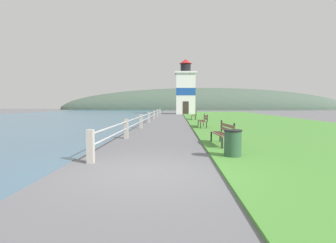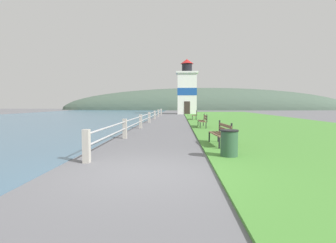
{
  "view_description": "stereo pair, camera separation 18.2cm",
  "coord_description": "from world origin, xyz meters",
  "px_view_note": "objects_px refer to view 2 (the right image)",
  "views": [
    {
      "loc": [
        0.69,
        -5.93,
        1.6
      ],
      "look_at": [
        0.08,
        13.4,
        0.3
      ],
      "focal_mm": 28.0,
      "sensor_mm": 36.0,
      "label": 1
    },
    {
      "loc": [
        0.87,
        -5.93,
        1.6
      ],
      "look_at": [
        0.08,
        13.4,
        0.3
      ],
      "focal_mm": 28.0,
      "sensor_mm": 36.0,
      "label": 2
    }
  ],
  "objects_px": {
    "park_bench_far": "(195,115)",
    "trash_bin": "(229,144)",
    "park_bench_near": "(221,132)",
    "lighthouse": "(187,90)",
    "park_bench_midway": "(203,120)"
  },
  "relations": [
    {
      "from": "park_bench_midway",
      "to": "park_bench_far",
      "type": "bearing_deg",
      "value": -89.68
    },
    {
      "from": "park_bench_midway",
      "to": "trash_bin",
      "type": "xyz_separation_m",
      "value": [
        -0.15,
        -9.74,
        -0.12
      ]
    },
    {
      "from": "park_bench_near",
      "to": "trash_bin",
      "type": "height_order",
      "value": "park_bench_near"
    },
    {
      "from": "park_bench_midway",
      "to": "trash_bin",
      "type": "bearing_deg",
      "value": 89.47
    },
    {
      "from": "park_bench_far",
      "to": "trash_bin",
      "type": "bearing_deg",
      "value": 92.62
    },
    {
      "from": "park_bench_near",
      "to": "park_bench_far",
      "type": "height_order",
      "value": "same"
    },
    {
      "from": "park_bench_near",
      "to": "trash_bin",
      "type": "distance_m",
      "value": 2.16
    },
    {
      "from": "park_bench_near",
      "to": "lighthouse",
      "type": "relative_size",
      "value": 0.2
    },
    {
      "from": "park_bench_far",
      "to": "trash_bin",
      "type": "distance_m",
      "value": 18.37
    },
    {
      "from": "park_bench_near",
      "to": "park_bench_far",
      "type": "xyz_separation_m",
      "value": [
        0.04,
        16.22,
        0.0
      ]
    },
    {
      "from": "park_bench_midway",
      "to": "lighthouse",
      "type": "bearing_deg",
      "value": -88.88
    },
    {
      "from": "park_bench_near",
      "to": "lighthouse",
      "type": "xyz_separation_m",
      "value": [
        -0.3,
        32.13,
        3.21
      ]
    },
    {
      "from": "lighthouse",
      "to": "park_bench_far",
      "type": "bearing_deg",
      "value": -88.78
    },
    {
      "from": "park_bench_near",
      "to": "park_bench_far",
      "type": "distance_m",
      "value": 16.22
    },
    {
      "from": "park_bench_near",
      "to": "park_bench_far",
      "type": "relative_size",
      "value": 0.96
    }
  ]
}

